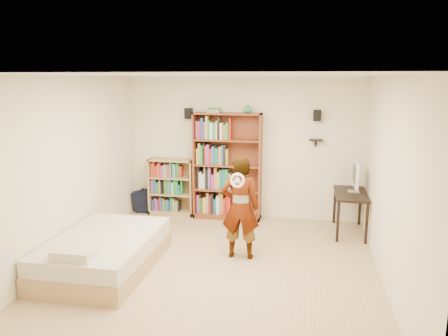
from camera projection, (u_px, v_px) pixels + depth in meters
The scene contains 14 objects.
ground at pixel (217, 268), 6.21m from camera, with size 4.50×5.00×0.01m, color tan.
room_shell at pixel (217, 146), 5.85m from camera, with size 4.52×5.02×2.71m.
crown_molding at pixel (217, 77), 5.67m from camera, with size 4.50×5.00×0.06m.
speaker_left at pixel (189, 113), 8.31m from camera, with size 0.14×0.12×0.20m, color black.
speaker_right at pixel (317, 115), 7.86m from camera, with size 0.14×0.12×0.20m, color black.
wall_shelf at pixel (316, 140), 7.97m from camera, with size 0.25×0.16×0.03m, color black.
tall_bookshelf at pixel (227, 166), 8.28m from camera, with size 1.28×0.37×2.03m, color brown, non-canonical shape.
low_bookshelf at pixel (172, 187), 8.60m from camera, with size 0.89×0.33×1.11m, color tan, non-canonical shape.
computer_desk at pixel (350, 213), 7.58m from camera, with size 0.53×1.06×0.72m, color black, non-canonical shape.
imac at pixel (354, 177), 7.51m from camera, with size 0.10×0.52×0.52m, color silver, non-canonical shape.
daybed at pixel (104, 248), 6.16m from camera, with size 1.32×2.04×0.60m, color beige, non-canonical shape.
person at pixel (240, 207), 6.47m from camera, with size 0.57×0.37×1.56m, color black.
wii_wheel at pixel (237, 180), 6.09m from camera, with size 0.21×0.21×0.04m, color silver.
navy_bag at pixel (142, 201), 8.78m from camera, with size 0.35×0.22×0.47m, color black, non-canonical shape.
Camera 1 is at (1.19, -5.67, 2.65)m, focal length 35.00 mm.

